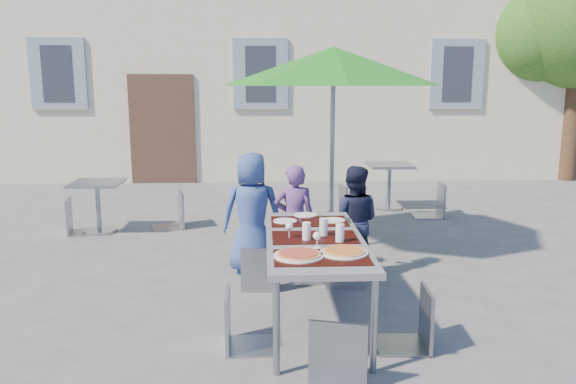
{
  "coord_description": "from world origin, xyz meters",
  "views": [
    {
      "loc": [
        0.04,
        -4.03,
        2.0
      ],
      "look_at": [
        0.28,
        1.36,
        0.96
      ],
      "focal_mm": 35.0,
      "sensor_mm": 36.0,
      "label": 1
    }
  ],
  "objects_px": {
    "chair_5": "(337,321)",
    "bg_chair_r_0": "(173,188)",
    "pizza_near_left": "(299,255)",
    "chair_4": "(416,284)",
    "cafe_table_0": "(98,199)",
    "chair_2": "(346,236)",
    "chair_0": "(260,242)",
    "child_2": "(353,221)",
    "child_0": "(252,213)",
    "chair_1": "(318,232)",
    "child_1": "(294,220)",
    "bg_chair_l_0": "(75,195)",
    "bg_chair_r_1": "(435,179)",
    "patio_umbrella": "(333,68)",
    "cafe_table_1": "(389,178)",
    "bg_chair_l_1": "(349,182)",
    "chair_3": "(239,286)",
    "dining_table": "(315,244)",
    "pizza_near_right": "(344,251)"
  },
  "relations": [
    {
      "from": "patio_umbrella",
      "to": "cafe_table_1",
      "type": "bearing_deg",
      "value": 61.8
    },
    {
      "from": "chair_5",
      "to": "patio_umbrella",
      "type": "xyz_separation_m",
      "value": [
        0.36,
        3.25,
        1.67
      ]
    },
    {
      "from": "child_0",
      "to": "chair_4",
      "type": "distance_m",
      "value": 2.24
    },
    {
      "from": "chair_2",
      "to": "child_2",
      "type": "bearing_deg",
      "value": 69.01
    },
    {
      "from": "cafe_table_0",
      "to": "bg_chair_r_0",
      "type": "distance_m",
      "value": 1.02
    },
    {
      "from": "chair_5",
      "to": "bg_chair_r_0",
      "type": "bearing_deg",
      "value": 111.1
    },
    {
      "from": "cafe_table_0",
      "to": "chair_2",
      "type": "bearing_deg",
      "value": -35.9
    },
    {
      "from": "child_1",
      "to": "pizza_near_left",
      "type": "bearing_deg",
      "value": 91.85
    },
    {
      "from": "chair_2",
      "to": "chair_5",
      "type": "distance_m",
      "value": 2.05
    },
    {
      "from": "patio_umbrella",
      "to": "bg_chair_l_1",
      "type": "relative_size",
      "value": 2.91
    },
    {
      "from": "child_2",
      "to": "cafe_table_0",
      "type": "distance_m",
      "value": 3.71
    },
    {
      "from": "chair_0",
      "to": "chair_2",
      "type": "relative_size",
      "value": 0.95
    },
    {
      "from": "child_2",
      "to": "chair_4",
      "type": "bearing_deg",
      "value": 113.1
    },
    {
      "from": "child_2",
      "to": "chair_2",
      "type": "bearing_deg",
      "value": 84.95
    },
    {
      "from": "pizza_near_right",
      "to": "chair_1",
      "type": "xyz_separation_m",
      "value": [
        -0.05,
        1.46,
        -0.24
      ]
    },
    {
      "from": "chair_3",
      "to": "chair_5",
      "type": "xyz_separation_m",
      "value": [
        0.65,
        -0.72,
        0.02
      ]
    },
    {
      "from": "chair_0",
      "to": "chair_4",
      "type": "relative_size",
      "value": 0.96
    },
    {
      "from": "chair_3",
      "to": "dining_table",
      "type": "bearing_deg",
      "value": 35.51
    },
    {
      "from": "bg_chair_r_0",
      "to": "child_1",
      "type": "bearing_deg",
      "value": -52.48
    },
    {
      "from": "cafe_table_0",
      "to": "child_2",
      "type": "bearing_deg",
      "value": -30.56
    },
    {
      "from": "chair_0",
      "to": "bg_chair_r_1",
      "type": "xyz_separation_m",
      "value": [
        2.66,
        3.0,
        0.09
      ]
    },
    {
      "from": "child_0",
      "to": "bg_chair_r_0",
      "type": "relative_size",
      "value": 1.36
    },
    {
      "from": "chair_2",
      "to": "chair_4",
      "type": "bearing_deg",
      "value": -75.88
    },
    {
      "from": "chair_5",
      "to": "cafe_table_0",
      "type": "height_order",
      "value": "chair_5"
    },
    {
      "from": "chair_0",
      "to": "pizza_near_right",
      "type": "bearing_deg",
      "value": -63.62
    },
    {
      "from": "chair_4",
      "to": "bg_chair_r_0",
      "type": "relative_size",
      "value": 0.92
    },
    {
      "from": "child_0",
      "to": "bg_chair_r_0",
      "type": "distance_m",
      "value": 2.28
    },
    {
      "from": "chair_3",
      "to": "patio_umbrella",
      "type": "xyz_separation_m",
      "value": [
        1.01,
        2.53,
        1.69
      ]
    },
    {
      "from": "child_0",
      "to": "chair_1",
      "type": "bearing_deg",
      "value": 151.54
    },
    {
      "from": "chair_2",
      "to": "bg_chair_l_0",
      "type": "distance_m",
      "value": 4.01
    },
    {
      "from": "pizza_near_left",
      "to": "chair_4",
      "type": "xyz_separation_m",
      "value": [
        0.9,
        0.05,
        -0.26
      ]
    },
    {
      "from": "cafe_table_0",
      "to": "bg_chair_l_0",
      "type": "bearing_deg",
      "value": -173.73
    },
    {
      "from": "bg_chair_l_0",
      "to": "pizza_near_left",
      "type": "bearing_deg",
      "value": -52.02
    },
    {
      "from": "child_1",
      "to": "chair_1",
      "type": "relative_size",
      "value": 1.31
    },
    {
      "from": "pizza_near_left",
      "to": "cafe_table_0",
      "type": "bearing_deg",
      "value": 124.75
    },
    {
      "from": "chair_5",
      "to": "bg_chair_r_0",
      "type": "xyz_separation_m",
      "value": [
        -1.73,
        4.48,
        0.05
      ]
    },
    {
      "from": "pizza_near_left",
      "to": "dining_table",
      "type": "bearing_deg",
      "value": 72.46
    },
    {
      "from": "chair_2",
      "to": "bg_chair_r_1",
      "type": "distance_m",
      "value": 3.46
    },
    {
      "from": "chair_2",
      "to": "cafe_table_1",
      "type": "height_order",
      "value": "chair_2"
    },
    {
      "from": "pizza_near_left",
      "to": "bg_chair_r_1",
      "type": "distance_m",
      "value": 4.95
    },
    {
      "from": "chair_2",
      "to": "chair_5",
      "type": "relative_size",
      "value": 1.0
    },
    {
      "from": "child_1",
      "to": "bg_chair_r_0",
      "type": "xyz_separation_m",
      "value": [
        -1.59,
        2.08,
        -0.03
      ]
    },
    {
      "from": "cafe_table_0",
      "to": "bg_chair_r_0",
      "type": "relative_size",
      "value": 0.73
    },
    {
      "from": "child_2",
      "to": "bg_chair_l_0",
      "type": "bearing_deg",
      "value": -12.08
    },
    {
      "from": "chair_0",
      "to": "chair_5",
      "type": "bearing_deg",
      "value": -75.85
    },
    {
      "from": "patio_umbrella",
      "to": "dining_table",
      "type": "bearing_deg",
      "value": -100.7
    },
    {
      "from": "pizza_near_right",
      "to": "chair_2",
      "type": "xyz_separation_m",
      "value": [
        0.21,
        1.33,
        -0.25
      ]
    },
    {
      "from": "child_0",
      "to": "bg_chair_l_0",
      "type": "bearing_deg",
      "value": -35.67
    },
    {
      "from": "bg_chair_l_0",
      "to": "bg_chair_r_1",
      "type": "xyz_separation_m",
      "value": [
        5.16,
        0.77,
        0.04
      ]
    },
    {
      "from": "chair_4",
      "to": "child_1",
      "type": "bearing_deg",
      "value": 115.52
    }
  ]
}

